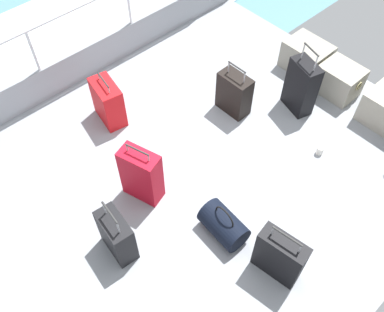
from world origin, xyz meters
TOP-DOWN VIEW (x-y plane):
  - ground_plane at (0.00, 0.00)m, footprint 4.40×5.20m
  - gunwale_port at (-2.17, 0.00)m, footprint 0.06×5.20m
  - railing_port at (-2.17, 0.00)m, footprint 0.04×4.20m
  - sea_wake at (-3.60, 0.00)m, footprint 12.00×12.00m
  - cargo_crate_0 at (-0.30, 2.16)m, footprint 0.61×0.44m
  - cargo_crate_1 at (0.27, 2.10)m, footprint 0.53×0.41m
  - suitcase_0 at (-0.42, 0.89)m, footprint 0.41×0.23m
  - suitcase_1 at (1.32, -0.32)m, footprint 0.47×0.26m
  - suitcase_2 at (0.14, -1.28)m, footprint 0.42×0.25m
  - suitcase_3 at (-0.20, -0.71)m, footprint 0.45×0.32m
  - suitcase_4 at (-1.33, -0.32)m, footprint 0.49×0.32m
  - suitcase_5 at (0.09, 1.51)m, footprint 0.43×0.31m
  - duffel_bag at (0.71, -0.41)m, footprint 0.49×0.32m
  - paper_cup at (0.75, 1.13)m, footprint 0.08×0.08m

SIDE VIEW (x-z plane):
  - sea_wake at x=-3.60m, z-range -0.35..-0.33m
  - ground_plane at x=0.00m, z-range -0.06..0.00m
  - paper_cup at x=0.75m, z-range 0.00..0.10m
  - duffel_bag at x=0.71m, z-range -0.06..0.36m
  - cargo_crate_0 at x=-0.30m, z-range 0.00..0.39m
  - cargo_crate_1 at x=0.27m, z-range 0.00..0.40m
  - gunwale_port at x=-2.17m, z-range 0.00..0.45m
  - suitcase_2 at x=0.14m, z-range -0.09..0.62m
  - suitcase_0 at x=-0.42m, z-range -0.08..0.61m
  - suitcase_4 at x=-1.33m, z-range -0.05..0.59m
  - suitcase_1 at x=1.32m, z-range -0.06..0.63m
  - suitcase_3 at x=-0.20m, z-range -0.05..0.71m
  - suitcase_5 at x=0.09m, z-range -0.11..0.80m
  - railing_port at x=-2.17m, z-range 0.27..1.29m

